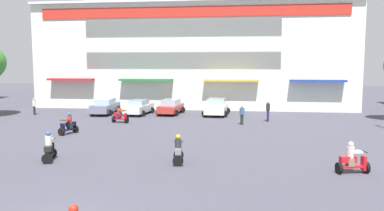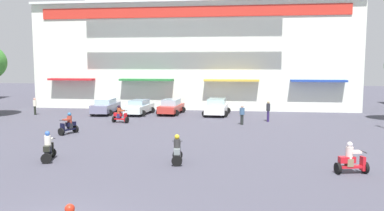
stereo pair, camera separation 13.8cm
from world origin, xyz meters
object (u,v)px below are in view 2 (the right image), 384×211
(parked_car_0, at_px, (106,106))
(scooter_rider_4, at_px, (48,148))
(pedestrian_0, at_px, (242,114))
(parked_car_3, at_px, (217,107))
(scooter_rider_2, at_px, (351,161))
(parked_car_1, at_px, (139,107))
(pedestrian_1, at_px, (35,105))
(scooter_rider_1, at_px, (177,151))
(scooter_rider_0, at_px, (120,115))
(parked_car_2, at_px, (171,107))
(scooter_rider_3, at_px, (69,125))
(pedestrian_2, at_px, (268,110))

(parked_car_0, distance_m, scooter_rider_4, 18.08)
(parked_car_0, relative_size, pedestrian_0, 2.89)
(parked_car_3, relative_size, pedestrian_0, 2.70)
(scooter_rider_2, xyz_separation_m, scooter_rider_4, (-14.58, 0.32, 0.04))
(parked_car_1, bearing_deg, pedestrian_1, -171.20)
(parked_car_1, xyz_separation_m, scooter_rider_1, (6.74, -17.31, -0.12))
(scooter_rider_0, relative_size, pedestrian_1, 0.91)
(pedestrian_0, bearing_deg, parked_car_2, 141.22)
(parked_car_0, height_order, scooter_rider_2, parked_car_0)
(parked_car_3, height_order, scooter_rider_4, parked_car_3)
(parked_car_2, height_order, scooter_rider_3, scooter_rider_3)
(parked_car_3, distance_m, pedestrian_1, 17.32)
(scooter_rider_4, xyz_separation_m, pedestrian_1, (-10.01, 16.21, 0.30))
(scooter_rider_1, bearing_deg, scooter_rider_4, -176.29)
(parked_car_3, xyz_separation_m, scooter_rider_3, (-9.51, -11.09, -0.17))
(parked_car_1, xyz_separation_m, pedestrian_2, (11.97, -2.89, 0.29))
(pedestrian_1, bearing_deg, parked_car_1, 8.80)
(pedestrian_0, bearing_deg, parked_car_0, 159.95)
(scooter_rider_1, bearing_deg, parked_car_2, 101.81)
(parked_car_1, relative_size, pedestrian_0, 2.68)
(parked_car_1, xyz_separation_m, pedestrian_1, (-9.82, -1.52, 0.22))
(pedestrian_1, bearing_deg, scooter_rider_4, -58.30)
(scooter_rider_1, relative_size, pedestrian_1, 0.90)
(parked_car_1, xyz_separation_m, scooter_rider_0, (-0.19, -5.17, -0.11))
(scooter_rider_1, distance_m, pedestrian_0, 12.88)
(parked_car_1, distance_m, pedestrian_2, 12.32)
(scooter_rider_2, relative_size, scooter_rider_3, 0.98)
(parked_car_2, relative_size, parked_car_3, 0.99)
(scooter_rider_1, xyz_separation_m, pedestrian_0, (3.07, 12.51, 0.28))
(scooter_rider_2, bearing_deg, pedestrian_0, 110.53)
(parked_car_0, distance_m, parked_car_3, 10.73)
(pedestrian_0, bearing_deg, pedestrian_2, 41.39)
(parked_car_1, height_order, scooter_rider_1, scooter_rider_1)
(scooter_rider_2, distance_m, scooter_rider_4, 14.58)
(scooter_rider_3, height_order, pedestrian_1, pedestrian_1)
(parked_car_1, bearing_deg, parked_car_3, 4.14)
(parked_car_1, distance_m, parked_car_3, 7.40)
(parked_car_3, bearing_deg, scooter_rider_3, -130.61)
(parked_car_2, bearing_deg, pedestrian_2, -21.69)
(pedestrian_1, height_order, pedestrian_2, pedestrian_2)
(parked_car_1, xyz_separation_m, scooter_rider_4, (0.19, -17.73, -0.09))
(parked_car_2, xyz_separation_m, pedestrian_2, (8.99, -3.58, 0.28))
(scooter_rider_4, bearing_deg, pedestrian_0, 53.39)
(scooter_rider_2, relative_size, scooter_rider_4, 0.97)
(scooter_rider_0, bearing_deg, parked_car_3, 36.98)
(scooter_rider_0, height_order, scooter_rider_2, scooter_rider_0)
(parked_car_0, xyz_separation_m, scooter_rider_3, (1.21, -10.56, -0.14))
(pedestrian_0, bearing_deg, parked_car_1, 153.93)
(parked_car_0, height_order, pedestrian_1, pedestrian_1)
(scooter_rider_3, distance_m, scooter_rider_4, 7.54)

